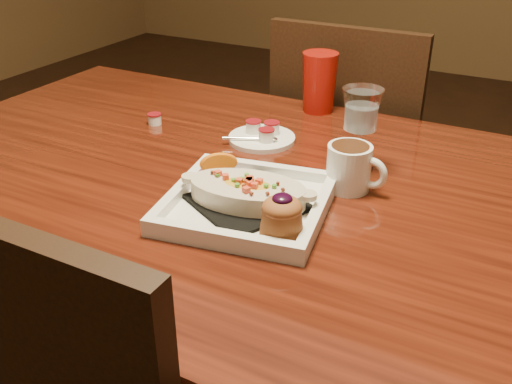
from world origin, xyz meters
The scene contains 8 objects.
table centered at (0.00, 0.00, 0.65)m, with size 1.50×0.90×0.75m.
chair_far centered at (0.00, 0.63, 0.51)m, with size 0.42×0.42×0.93m.
plate centered at (0.07, -0.10, 0.78)m, with size 0.30×0.30×0.08m.
coffee_mug centered at (0.18, 0.06, 0.79)m, with size 0.11×0.08×0.08m.
goblet centered at (0.16, 0.14, 0.86)m, with size 0.08×0.08×0.16m.
saucer centered at (-0.06, 0.17, 0.76)m, with size 0.14×0.14×0.10m.
creamer_loose centered at (-0.32, 0.15, 0.76)m, with size 0.03×0.03×0.02m.
red_tumbler centered at (-0.02, 0.40, 0.82)m, with size 0.08×0.08×0.14m, color #A3130B.
Camera 1 is at (0.45, -0.81, 1.23)m, focal length 40.00 mm.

